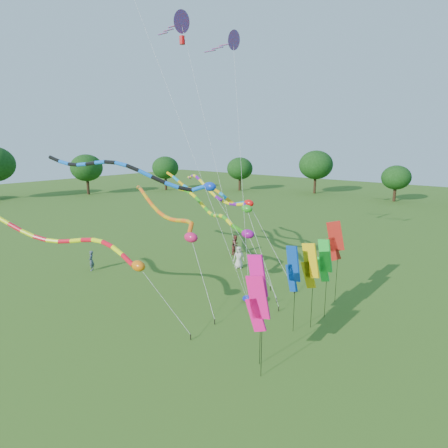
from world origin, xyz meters
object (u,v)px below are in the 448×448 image
Objects in this scene: tube_kite_red at (76,243)px; person_b at (91,261)px; tube_kite_orange at (168,214)px; person_a at (239,257)px; person_c at (236,245)px; blue_nylon_heap at (254,299)px.

person_b is (-5.96, 4.37, -3.37)m from tube_kite_red.
person_a is at bearing 90.82° from tube_kite_orange.
tube_kite_red is at bearing -67.34° from tube_kite_orange.
tube_kite_orange is 6.88m from person_a.
person_c is (6.03, 10.24, 0.09)m from person_b.
person_b is (-8.39, -7.56, -0.09)m from person_a.
blue_nylon_heap is at bearing -82.56° from person_a.
tube_kite_orange reaches higher than tube_kite_red.
blue_nylon_heap is 0.75× the size of person_b.
person_a is (2.43, 11.93, -3.28)m from tube_kite_red.
person_b is (-6.14, -2.37, -4.00)m from tube_kite_orange.
blue_nylon_heap is 0.67× the size of person_a.
tube_kite_red is 12.61m from person_a.
person_c is at bearing 93.31° from person_a.
person_b reaches higher than blue_nylon_heap.
blue_nylon_heap is (6.74, 0.79, -4.62)m from tube_kite_orange.
tube_kite_red is 7.87× the size of person_a.
tube_kite_red is 8.12m from person_b.
person_b is at bearing 129.50° from tube_kite_red.
person_a is 11.30m from person_b.
blue_nylon_heap is 0.67× the size of person_c.
person_c is (-0.11, 7.87, -3.91)m from tube_kite_orange.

